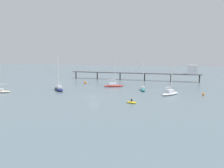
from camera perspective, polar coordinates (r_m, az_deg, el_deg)
name	(u,v)px	position (r m, az deg, el deg)	size (l,w,h in m)	color
ground_plane	(94,96)	(60.53, -4.41, -3.01)	(400.00, 400.00, 0.00)	slate
pier	(160,72)	(98.93, 11.63, 2.95)	(56.42, 5.23, 6.79)	#4C4C51
sailboat_navy	(59,88)	(72.27, -12.78, -1.03)	(6.53, 6.73, 10.36)	navy
sailboat_teal	(143,89)	(71.22, 7.45, -1.10)	(3.01, 6.17, 8.57)	#1E727A
sailboat_white	(170,93)	(64.51, 13.86, -2.02)	(5.06, 7.01, 8.91)	white
sailboat_red	(114,85)	(79.19, 0.38, -0.20)	(6.99, 4.94, 10.38)	red
dinghy_yellow	(132,102)	(51.96, 4.77, -4.40)	(2.81, 2.06, 1.14)	yellow
mooring_buoy_inner	(85,83)	(88.57, -6.49, 0.34)	(0.88, 0.88, 0.88)	orange
mooring_buoy_mid	(203,94)	(66.26, 21.25, -2.33)	(0.64, 0.64, 0.64)	orange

